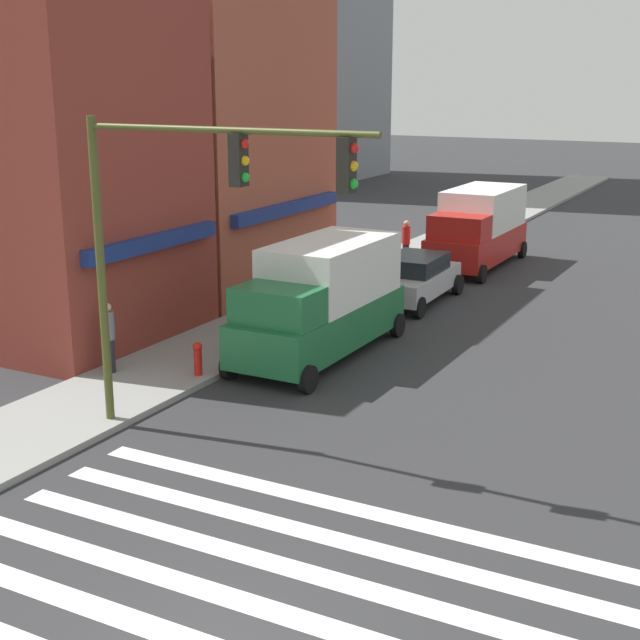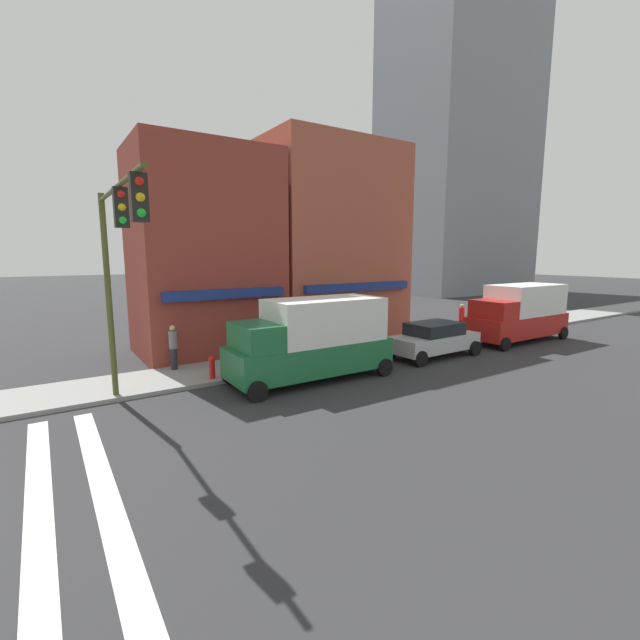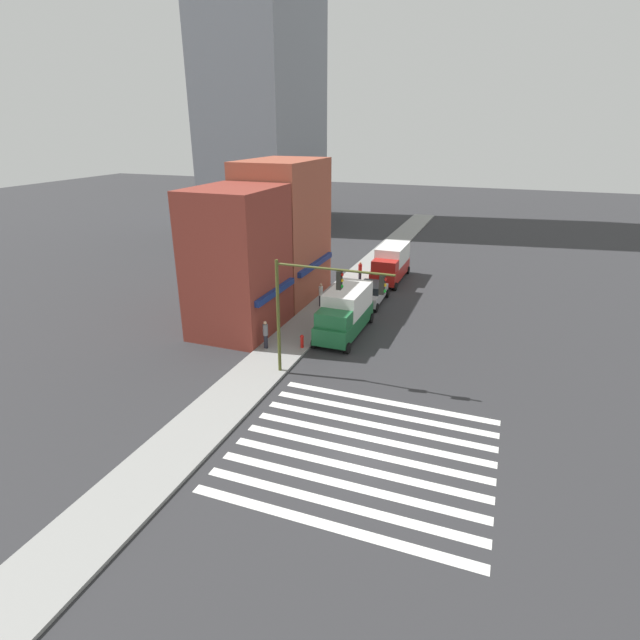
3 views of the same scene
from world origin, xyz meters
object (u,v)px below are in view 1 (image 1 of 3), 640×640
Objects in this scene: traffic_signal at (189,211)px; box_truck_red at (478,227)px; sedan_silver at (414,278)px; box_truck_green at (322,298)px; fire_hydrant at (198,357)px; pedestrian_grey_coat at (109,336)px; pedestrian_red_jacket at (406,242)px; pedestrian_white_shirt at (293,274)px.

box_truck_red is (19.67, 0.59, -3.18)m from traffic_signal.
traffic_signal is 1.46× the size of sedan_silver.
fire_hydrant is at bearing 153.00° from box_truck_green.
pedestrian_grey_coat reaches higher than sedan_silver.
sedan_silver is 2.51× the size of pedestrian_red_jacket.
pedestrian_white_shirt is 1.00× the size of pedestrian_red_jacket.
pedestrian_grey_coat is (2.41, 4.35, -3.70)m from traffic_signal.
pedestrian_red_jacket is at bearing 2.25° from fire_hydrant.
pedestrian_white_shirt is 7.17m from pedestrian_red_jacket.
box_truck_green is at bearing 5.16° from traffic_signal.
pedestrian_grey_coat is 1.00× the size of pedestrian_red_jacket.
pedestrian_red_jacket is (15.42, -1.49, 0.00)m from pedestrian_grey_coat.
pedestrian_grey_coat is (-17.26, 3.76, -0.51)m from box_truck_red.
pedestrian_white_shirt is at bearing -90.90° from pedestrian_grey_coat.
traffic_signal is at bearing 153.54° from pedestrian_grey_coat.
pedestrian_red_jacket is at bearing -93.02° from pedestrian_grey_coat.
box_truck_green is 7.38× the size of fire_hydrant.
pedestrian_grey_coat and pedestrian_red_jacket have the same top height.
traffic_signal is 6.20m from pedestrian_grey_coat.
traffic_signal is 3.67× the size of pedestrian_grey_coat.
box_truck_green is 13.15m from box_truck_red.
traffic_signal is at bearing -178.88° from sedan_silver.
box_truck_red is 3.51× the size of pedestrian_red_jacket.
pedestrian_grey_coat reaches higher than fire_hydrant.
box_truck_green is 3.82m from fire_hydrant.
pedestrian_white_shirt is at bearing 124.44° from sedan_silver.
sedan_silver is 2.51× the size of pedestrian_white_shirt.
box_truck_red is 3.51× the size of pedestrian_white_shirt.
sedan_silver is at bearing 2.58° from traffic_signal.
traffic_signal reaches higher than sedan_silver.
pedestrian_grey_coat is 1.00× the size of pedestrian_white_shirt.
pedestrian_red_jacket is 14.61m from fire_hydrant.
sedan_silver is 5.28× the size of fire_hydrant.
pedestrian_grey_coat is at bearing -103.29° from pedestrian_white_shirt.
box_truck_red is at bearing 60.04° from pedestrian_white_shirt.
sedan_silver is 5.26m from pedestrian_red_jacket.
box_truck_red is at bearing -11.88° from pedestrian_red_jacket.
traffic_signal is 13.68m from sedan_silver.
pedestrian_grey_coat is at bearing 168.11° from box_truck_red.
pedestrian_grey_coat is at bearing 111.94° from fire_hydrant.
traffic_signal is 11.98m from pedestrian_white_shirt.
pedestrian_red_jacket is (7.10, -0.99, 0.00)m from pedestrian_white_shirt.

